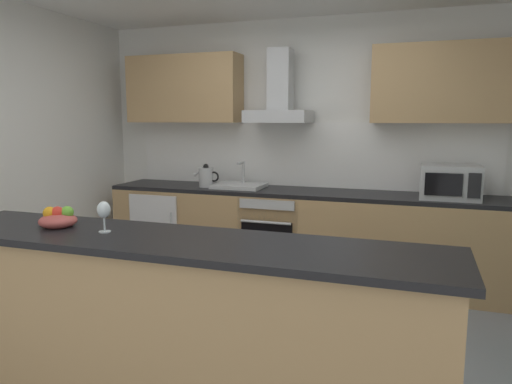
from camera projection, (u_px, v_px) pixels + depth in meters
name	position (u px, v px, depth m)	size (l,w,h in m)	color
ground	(240.00, 351.00, 3.36)	(5.40, 4.84, 0.02)	gray
wall_back	(307.00, 148.00, 5.02)	(5.40, 0.12, 2.60)	white
backsplash_tile	(305.00, 155.00, 4.96)	(3.74, 0.02, 0.66)	white
counter_back	(297.00, 235.00, 4.79)	(3.88, 0.60, 0.90)	tan
counter_island	(175.00, 321.00, 2.67)	(3.02, 0.64, 0.96)	tan
upper_cabinets	(302.00, 87.00, 4.71)	(3.82, 0.32, 0.70)	tan
oven	(275.00, 233.00, 4.83)	(0.60, 0.62, 0.80)	slate
refrigerator	(167.00, 228.00, 5.23)	(0.58, 0.60, 0.85)	white
microwave	(450.00, 182.00, 4.20)	(0.50, 0.38, 0.30)	#B7BABC
sink	(239.00, 185.00, 4.90)	(0.50, 0.40, 0.26)	silver
kettle	(206.00, 177.00, 4.96)	(0.29, 0.15, 0.24)	#B7BABC
range_hood	(280.00, 99.00, 4.75)	(0.62, 0.45, 0.72)	#B7BABC
wine_glass	(104.00, 211.00, 2.71)	(0.08, 0.08, 0.18)	silver
fruit_bowl	(58.00, 219.00, 2.86)	(0.22, 0.22, 0.13)	#B24C47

